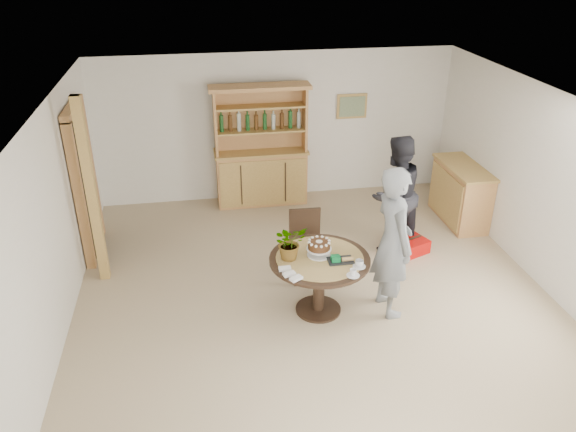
{
  "coord_description": "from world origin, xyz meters",
  "views": [
    {
      "loc": [
        -1.34,
        -5.55,
        4.18
      ],
      "look_at": [
        -0.3,
        0.55,
        1.05
      ],
      "focal_mm": 35.0,
      "sensor_mm": 36.0,
      "label": 1
    }
  ],
  "objects_px": {
    "dining_table": "(319,269)",
    "teen_boy": "(393,242)",
    "sideboard": "(461,193)",
    "adult_person": "(395,194)",
    "dining_chair": "(306,240)",
    "hutch": "(261,164)",
    "red_suitcase": "(406,247)"
  },
  "relations": [
    {
      "from": "hutch",
      "to": "adult_person",
      "type": "height_order",
      "value": "hutch"
    },
    {
      "from": "dining_table",
      "to": "dining_chair",
      "type": "height_order",
      "value": "dining_chair"
    },
    {
      "from": "adult_person",
      "to": "red_suitcase",
      "type": "relative_size",
      "value": 2.44
    },
    {
      "from": "sideboard",
      "to": "dining_table",
      "type": "xyz_separation_m",
      "value": [
        -2.75,
        -2.01,
        0.13
      ]
    },
    {
      "from": "dining_table",
      "to": "dining_chair",
      "type": "bearing_deg",
      "value": 89.85
    },
    {
      "from": "hutch",
      "to": "teen_boy",
      "type": "bearing_deg",
      "value": -71.31
    },
    {
      "from": "red_suitcase",
      "to": "dining_table",
      "type": "bearing_deg",
      "value": -165.81
    },
    {
      "from": "adult_person",
      "to": "red_suitcase",
      "type": "distance_m",
      "value": 0.8
    },
    {
      "from": "dining_chair",
      "to": "red_suitcase",
      "type": "relative_size",
      "value": 1.34
    },
    {
      "from": "hutch",
      "to": "teen_boy",
      "type": "xyz_separation_m",
      "value": [
        1.14,
        -3.35,
        0.25
      ]
    },
    {
      "from": "dining_table",
      "to": "teen_boy",
      "type": "height_order",
      "value": "teen_boy"
    },
    {
      "from": "dining_chair",
      "to": "red_suitcase",
      "type": "xyz_separation_m",
      "value": [
        1.56,
        0.32,
        -0.43
      ]
    },
    {
      "from": "dining_table",
      "to": "hutch",
      "type": "bearing_deg",
      "value": 95.0
    },
    {
      "from": "sideboard",
      "to": "adult_person",
      "type": "xyz_separation_m",
      "value": [
        -1.36,
        -0.66,
        0.39
      ]
    },
    {
      "from": "dining_table",
      "to": "adult_person",
      "type": "bearing_deg",
      "value": 44.05
    },
    {
      "from": "sideboard",
      "to": "dining_table",
      "type": "distance_m",
      "value": 3.41
    },
    {
      "from": "teen_boy",
      "to": "red_suitcase",
      "type": "xyz_separation_m",
      "value": [
        0.71,
        1.25,
        -0.84
      ]
    },
    {
      "from": "hutch",
      "to": "sideboard",
      "type": "height_order",
      "value": "hutch"
    },
    {
      "from": "dining_table",
      "to": "teen_boy",
      "type": "xyz_separation_m",
      "value": [
        0.85,
        -0.1,
        0.34
      ]
    },
    {
      "from": "adult_person",
      "to": "teen_boy",
      "type": "bearing_deg",
      "value": 41.47
    },
    {
      "from": "dining_chair",
      "to": "adult_person",
      "type": "bearing_deg",
      "value": 22.12
    },
    {
      "from": "sideboard",
      "to": "teen_boy",
      "type": "bearing_deg",
      "value": -132.03
    },
    {
      "from": "hutch",
      "to": "dining_chair",
      "type": "height_order",
      "value": "hutch"
    },
    {
      "from": "teen_boy",
      "to": "red_suitcase",
      "type": "height_order",
      "value": "teen_boy"
    },
    {
      "from": "sideboard",
      "to": "dining_chair",
      "type": "xyz_separation_m",
      "value": [
        -2.75,
        -1.18,
        0.06
      ]
    },
    {
      "from": "hutch",
      "to": "dining_table",
      "type": "distance_m",
      "value": 3.27
    },
    {
      "from": "dining_chair",
      "to": "adult_person",
      "type": "distance_m",
      "value": 1.53
    },
    {
      "from": "hutch",
      "to": "red_suitcase",
      "type": "bearing_deg",
      "value": -48.72
    },
    {
      "from": "teen_boy",
      "to": "adult_person",
      "type": "relative_size",
      "value": 1.09
    },
    {
      "from": "dining_table",
      "to": "dining_chair",
      "type": "relative_size",
      "value": 1.27
    },
    {
      "from": "red_suitcase",
      "to": "hutch",
      "type": "bearing_deg",
      "value": 109.03
    },
    {
      "from": "dining_table",
      "to": "adult_person",
      "type": "xyz_separation_m",
      "value": [
        1.4,
        1.35,
        0.26
      ]
    }
  ]
}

